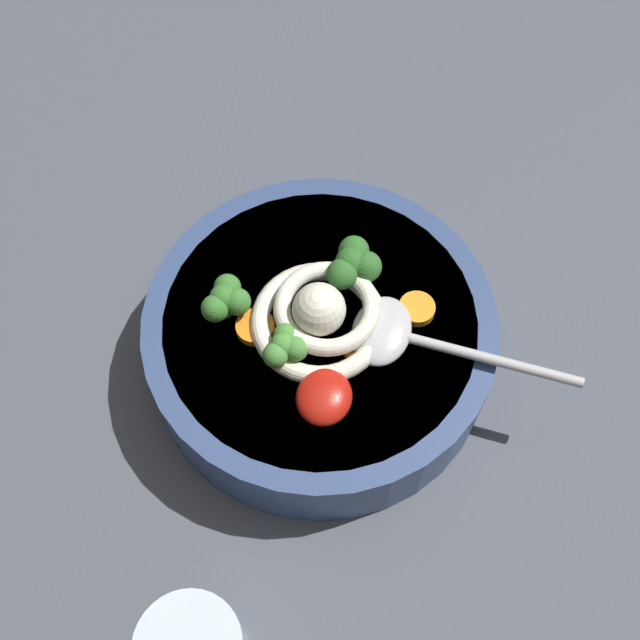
% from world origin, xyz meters
% --- Properties ---
extents(table_slab, '(1.30, 1.30, 0.03)m').
position_xyz_m(table_slab, '(0.00, 0.00, 0.01)').
color(table_slab, '#474C56').
rests_on(table_slab, ground).
extents(soup_bowl, '(0.27, 0.27, 0.07)m').
position_xyz_m(soup_bowl, '(-0.02, -0.04, 0.06)').
color(soup_bowl, '#334775').
rests_on(soup_bowl, table_slab).
extents(noodle_pile, '(0.11, 0.11, 0.05)m').
position_xyz_m(noodle_pile, '(-0.03, -0.04, 0.11)').
color(noodle_pile, silver).
rests_on(noodle_pile, soup_bowl).
extents(soup_spoon, '(0.06, 0.17, 0.02)m').
position_xyz_m(soup_spoon, '(-0.03, -0.10, 0.10)').
color(soup_spoon, '#B7B7BC').
rests_on(soup_spoon, soup_bowl).
extents(chili_sauce_dollop, '(0.04, 0.04, 0.02)m').
position_xyz_m(chili_sauce_dollop, '(-0.09, -0.06, 0.11)').
color(chili_sauce_dollop, '#B2190F').
rests_on(chili_sauce_dollop, soup_bowl).
extents(broccoli_floret_beside_noodles, '(0.04, 0.03, 0.03)m').
position_xyz_m(broccoli_floret_beside_noodles, '(-0.06, -0.02, 0.11)').
color(broccoli_floret_beside_noodles, '#7A9E60').
rests_on(broccoli_floret_beside_noodles, soup_bowl).
extents(broccoli_floret_left, '(0.04, 0.04, 0.03)m').
position_xyz_m(broccoli_floret_left, '(-0.03, 0.03, 0.12)').
color(broccoli_floret_left, '#7A9E60').
rests_on(broccoli_floret_left, soup_bowl).
extents(broccoli_floret_right, '(0.05, 0.04, 0.04)m').
position_xyz_m(broccoli_floret_right, '(0.02, -0.06, 0.12)').
color(broccoli_floret_right, '#7A9E60').
rests_on(broccoli_floret_right, soup_bowl).
extents(carrot_slice_front, '(0.03, 0.03, 0.01)m').
position_xyz_m(carrot_slice_front, '(0.00, -0.11, 0.10)').
color(carrot_slice_front, orange).
rests_on(carrot_slice_front, soup_bowl).
extents(carrot_slice_center, '(0.03, 0.03, 0.01)m').
position_xyz_m(carrot_slice_center, '(-0.04, 0.01, 0.10)').
color(carrot_slice_center, orange).
rests_on(carrot_slice_center, soup_bowl).
extents(carrot_slice_beside_chili, '(0.02, 0.02, 0.01)m').
position_xyz_m(carrot_slice_beside_chili, '(-0.04, -0.07, 0.10)').
color(carrot_slice_beside_chili, orange).
rests_on(carrot_slice_beside_chili, soup_bowl).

